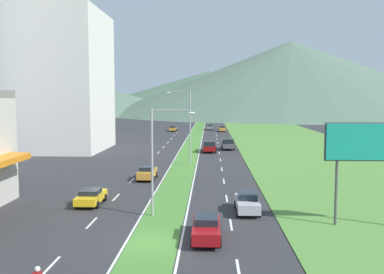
% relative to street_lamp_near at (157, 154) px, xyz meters
% --- Properties ---
extents(ground_plane, '(600.00, 600.00, 0.00)m').
position_rel_street_lamp_near_xyz_m(ground_plane, '(0.46, -6.11, -4.90)').
color(ground_plane, '#2D2D30').
extents(grass_median, '(3.20, 240.00, 0.06)m').
position_rel_street_lamp_near_xyz_m(grass_median, '(0.46, 53.89, -4.87)').
color(grass_median, '#477F33').
rests_on(grass_median, ground_plane).
extents(grass_verge_right, '(24.00, 240.00, 0.06)m').
position_rel_street_lamp_near_xyz_m(grass_verge_right, '(21.06, 53.89, -4.87)').
color(grass_verge_right, '#518438').
rests_on(grass_verge_right, ground_plane).
extents(lane_dash_left_2, '(0.16, 2.80, 0.01)m').
position_rel_street_lamp_near_xyz_m(lane_dash_left_2, '(-4.64, -10.00, -4.90)').
color(lane_dash_left_2, silver).
rests_on(lane_dash_left_2, ground_plane).
extents(lane_dash_left_3, '(0.16, 2.80, 0.01)m').
position_rel_street_lamp_near_xyz_m(lane_dash_left_3, '(-4.64, -1.94, -4.90)').
color(lane_dash_left_3, silver).
rests_on(lane_dash_left_3, ground_plane).
extents(lane_dash_left_4, '(0.16, 2.80, 0.01)m').
position_rel_street_lamp_near_xyz_m(lane_dash_left_4, '(-4.64, 6.12, -4.90)').
color(lane_dash_left_4, silver).
rests_on(lane_dash_left_4, ground_plane).
extents(lane_dash_left_5, '(0.16, 2.80, 0.01)m').
position_rel_street_lamp_near_xyz_m(lane_dash_left_5, '(-4.64, 14.17, -4.90)').
color(lane_dash_left_5, silver).
rests_on(lane_dash_left_5, ground_plane).
extents(lane_dash_left_6, '(0.16, 2.80, 0.01)m').
position_rel_street_lamp_near_xyz_m(lane_dash_left_6, '(-4.64, 22.23, -4.90)').
color(lane_dash_left_6, silver).
rests_on(lane_dash_left_6, ground_plane).
extents(lane_dash_left_7, '(0.16, 2.80, 0.01)m').
position_rel_street_lamp_near_xyz_m(lane_dash_left_7, '(-4.64, 30.29, -4.90)').
color(lane_dash_left_7, silver).
rests_on(lane_dash_left_7, ground_plane).
extents(lane_dash_left_8, '(0.16, 2.80, 0.01)m').
position_rel_street_lamp_near_xyz_m(lane_dash_left_8, '(-4.64, 38.35, -4.90)').
color(lane_dash_left_8, silver).
rests_on(lane_dash_left_8, ground_plane).
extents(lane_dash_left_9, '(0.16, 2.80, 0.01)m').
position_rel_street_lamp_near_xyz_m(lane_dash_left_9, '(-4.64, 46.40, -4.90)').
color(lane_dash_left_9, silver).
rests_on(lane_dash_left_9, ground_plane).
extents(lane_dash_left_10, '(0.16, 2.80, 0.01)m').
position_rel_street_lamp_near_xyz_m(lane_dash_left_10, '(-4.64, 54.46, -4.90)').
color(lane_dash_left_10, silver).
rests_on(lane_dash_left_10, ground_plane).
extents(lane_dash_left_11, '(0.16, 2.80, 0.01)m').
position_rel_street_lamp_near_xyz_m(lane_dash_left_11, '(-4.64, 62.52, -4.90)').
color(lane_dash_left_11, silver).
rests_on(lane_dash_left_11, ground_plane).
extents(lane_dash_left_12, '(0.16, 2.80, 0.01)m').
position_rel_street_lamp_near_xyz_m(lane_dash_left_12, '(-4.64, 70.58, -4.90)').
color(lane_dash_left_12, silver).
rests_on(lane_dash_left_12, ground_plane).
extents(lane_dash_left_13, '(0.16, 2.80, 0.01)m').
position_rel_street_lamp_near_xyz_m(lane_dash_left_13, '(-4.64, 78.63, -4.90)').
color(lane_dash_left_13, silver).
rests_on(lane_dash_left_13, ground_plane).
extents(lane_dash_right_2, '(0.16, 2.80, 0.01)m').
position_rel_street_lamp_near_xyz_m(lane_dash_right_2, '(5.56, -10.00, -4.90)').
color(lane_dash_right_2, silver).
rests_on(lane_dash_right_2, ground_plane).
extents(lane_dash_right_3, '(0.16, 2.80, 0.01)m').
position_rel_street_lamp_near_xyz_m(lane_dash_right_3, '(5.56, -1.94, -4.90)').
color(lane_dash_right_3, silver).
rests_on(lane_dash_right_3, ground_plane).
extents(lane_dash_right_4, '(0.16, 2.80, 0.01)m').
position_rel_street_lamp_near_xyz_m(lane_dash_right_4, '(5.56, 6.12, -4.90)').
color(lane_dash_right_4, silver).
rests_on(lane_dash_right_4, ground_plane).
extents(lane_dash_right_5, '(0.16, 2.80, 0.01)m').
position_rel_street_lamp_near_xyz_m(lane_dash_right_5, '(5.56, 14.17, -4.90)').
color(lane_dash_right_5, silver).
rests_on(lane_dash_right_5, ground_plane).
extents(lane_dash_right_6, '(0.16, 2.80, 0.01)m').
position_rel_street_lamp_near_xyz_m(lane_dash_right_6, '(5.56, 22.23, -4.90)').
color(lane_dash_right_6, silver).
rests_on(lane_dash_right_6, ground_plane).
extents(lane_dash_right_7, '(0.16, 2.80, 0.01)m').
position_rel_street_lamp_near_xyz_m(lane_dash_right_7, '(5.56, 30.29, -4.90)').
color(lane_dash_right_7, silver).
rests_on(lane_dash_right_7, ground_plane).
extents(lane_dash_right_8, '(0.16, 2.80, 0.01)m').
position_rel_street_lamp_near_xyz_m(lane_dash_right_8, '(5.56, 38.35, -4.90)').
color(lane_dash_right_8, silver).
rests_on(lane_dash_right_8, ground_plane).
extents(lane_dash_right_9, '(0.16, 2.80, 0.01)m').
position_rel_street_lamp_near_xyz_m(lane_dash_right_9, '(5.56, 46.40, -4.90)').
color(lane_dash_right_9, silver).
rests_on(lane_dash_right_9, ground_plane).
extents(lane_dash_right_10, '(0.16, 2.80, 0.01)m').
position_rel_street_lamp_near_xyz_m(lane_dash_right_10, '(5.56, 54.46, -4.90)').
color(lane_dash_right_10, silver).
rests_on(lane_dash_right_10, ground_plane).
extents(lane_dash_right_11, '(0.16, 2.80, 0.01)m').
position_rel_street_lamp_near_xyz_m(lane_dash_right_11, '(5.56, 62.52, -4.90)').
color(lane_dash_right_11, silver).
rests_on(lane_dash_right_11, ground_plane).
extents(lane_dash_right_12, '(0.16, 2.80, 0.01)m').
position_rel_street_lamp_near_xyz_m(lane_dash_right_12, '(5.56, 70.58, -4.90)').
color(lane_dash_right_12, silver).
rests_on(lane_dash_right_12, ground_plane).
extents(lane_dash_right_13, '(0.16, 2.80, 0.01)m').
position_rel_street_lamp_near_xyz_m(lane_dash_right_13, '(5.56, 78.63, -4.90)').
color(lane_dash_right_13, silver).
rests_on(lane_dash_right_13, ground_plane).
extents(edge_line_median_left, '(0.16, 240.00, 0.01)m').
position_rel_street_lamp_near_xyz_m(edge_line_median_left, '(-1.29, 53.89, -4.90)').
color(edge_line_median_left, silver).
rests_on(edge_line_median_left, ground_plane).
extents(edge_line_median_right, '(0.16, 240.00, 0.01)m').
position_rel_street_lamp_near_xyz_m(edge_line_median_right, '(2.21, 53.89, -4.90)').
color(edge_line_median_right, silver).
rests_on(edge_line_median_right, ground_plane).
extents(domed_building, '(17.29, 17.29, 37.09)m').
position_rel_street_lamp_near_xyz_m(domed_building, '(-23.21, 41.62, 10.81)').
color(domed_building, silver).
rests_on(domed_building, ground_plane).
extents(midrise_colored, '(15.53, 15.53, 26.50)m').
position_rel_street_lamp_near_xyz_m(midrise_colored, '(-31.91, 65.60, 8.35)').
color(midrise_colored, beige).
rests_on(midrise_colored, ground_plane).
extents(hill_far_left, '(206.72, 206.72, 27.29)m').
position_rel_street_lamp_near_xyz_m(hill_far_left, '(-109.08, 235.87, 8.74)').
color(hill_far_left, '#516B56').
rests_on(hill_far_left, ground_plane).
extents(hill_far_center, '(199.52, 199.52, 29.28)m').
position_rel_street_lamp_near_xyz_m(hill_far_center, '(3.35, 290.62, 9.74)').
color(hill_far_center, '#47664C').
rests_on(hill_far_center, ground_plane).
extents(hill_far_right, '(214.61, 214.61, 42.04)m').
position_rel_street_lamp_near_xyz_m(hill_far_right, '(50.87, 220.41, 16.12)').
color(hill_far_right, '#516B56').
rests_on(hill_far_right, ground_plane).
extents(street_lamp_near, '(3.39, 0.31, 8.35)m').
position_rel_street_lamp_near_xyz_m(street_lamp_near, '(0.00, 0.00, 0.00)').
color(street_lamp_near, '#99999E').
rests_on(street_lamp_near, ground_plane).
extents(street_lamp_mid, '(3.33, 0.32, 10.18)m').
position_rel_street_lamp_near_xyz_m(street_lamp_mid, '(0.96, 25.49, 0.94)').
color(street_lamp_mid, '#99999E').
rests_on(street_lamp_mid, ground_plane).
extents(billboard_roadside, '(5.69, 0.28, 7.44)m').
position_rel_street_lamp_near_xyz_m(billboard_roadside, '(14.95, -1.86, 0.80)').
color(billboard_roadside, '#4C4C51').
rests_on(billboard_roadside, ground_plane).
extents(car_0, '(1.89, 4.50, 1.51)m').
position_rel_street_lamp_near_xyz_m(car_0, '(-3.04, 14.88, -4.13)').
color(car_0, '#C6842D').
rests_on(car_0, ground_plane).
extents(car_1, '(1.89, 4.67, 1.51)m').
position_rel_street_lamp_near_xyz_m(car_1, '(3.80, -5.22, -4.12)').
color(car_1, maroon).
rests_on(car_1, ground_plane).
extents(car_3, '(1.95, 4.25, 1.36)m').
position_rel_street_lamp_near_xyz_m(car_3, '(-6.19, 3.39, -4.19)').
color(car_3, yellow).
rests_on(car_3, ground_plane).
extents(car_4, '(1.96, 4.28, 1.51)m').
position_rel_street_lamp_near_xyz_m(car_4, '(-6.19, 84.44, -4.14)').
color(car_4, '#C6842D').
rests_on(car_4, ground_plane).
extents(car_5, '(1.86, 4.03, 1.61)m').
position_rel_street_lamp_near_xyz_m(car_5, '(4.03, 89.64, -4.09)').
color(car_5, slate).
rests_on(car_5, ground_plane).
extents(car_6, '(1.90, 4.58, 1.58)m').
position_rel_street_lamp_near_xyz_m(car_6, '(7.35, 83.81, -4.10)').
color(car_6, '#C6842D').
rests_on(car_6, ground_plane).
extents(car_7, '(1.89, 4.34, 1.56)m').
position_rel_street_lamp_near_xyz_m(car_7, '(7.02, 1.49, -4.11)').
color(car_7, '#B2B2B7').
rests_on(car_7, ground_plane).
extents(pickup_truck_0, '(2.18, 5.40, 2.00)m').
position_rel_street_lamp_near_xyz_m(pickup_truck_0, '(7.22, 43.36, -3.92)').
color(pickup_truck_0, '#515459').
rests_on(pickup_truck_0, ground_plane).
extents(pickup_truck_1, '(2.18, 5.40, 2.00)m').
position_rel_street_lamp_near_xyz_m(pickup_truck_1, '(3.92, 39.35, -3.92)').
color(pickup_truck_1, maroon).
rests_on(pickup_truck_1, ground_plane).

